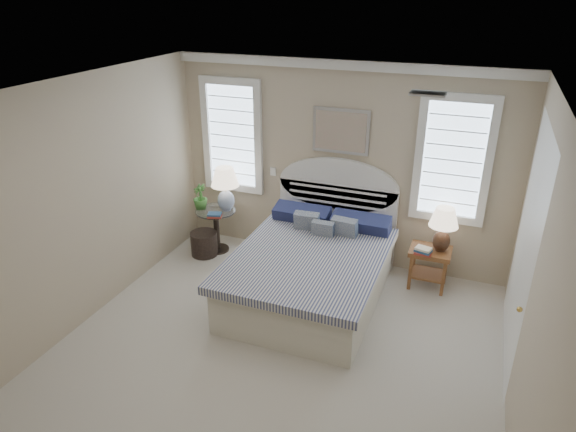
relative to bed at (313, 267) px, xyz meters
The scene contains 21 objects.
floor 1.51m from the bed, 90.00° to the right, with size 4.50×5.00×0.01m, color #BBB29F.
ceiling 2.74m from the bed, 90.00° to the right, with size 4.50×5.00×0.01m, color white.
wall_back 1.42m from the bed, 90.00° to the left, with size 4.50×0.02×2.70m, color #BAAB8C.
wall_left 2.85m from the bed, 147.06° to the right, with size 0.02×5.00×2.70m, color #BAAB8C.
wall_right 2.85m from the bed, 32.94° to the right, with size 0.02×5.00×2.70m, color #BAAB8C.
crown_molding 2.47m from the bed, 90.00° to the left, with size 4.50×0.08×0.12m, color white.
hvac_vent 2.67m from the bed, 28.73° to the right, with size 0.30×0.20×0.02m, color #B2B2B2.
switch_plate 1.59m from the bed, 132.76° to the left, with size 0.08×0.01×0.12m, color white.
window_left 2.22m from the bed, 146.59° to the left, with size 0.90×0.06×1.60m, color #C9E4FF.
window_right 2.12m from the bed, 36.14° to the left, with size 0.90×0.06×1.60m, color #C9E4FF.
painting 1.75m from the bed, 90.00° to the left, with size 0.74×0.04×0.58m, color silver.
closet_door 2.39m from the bed, ahead, with size 0.02×1.80×2.40m, color white.
bed is the anchor object (origin of this frame).
side_table_left 1.75m from the bed, 160.26° to the left, with size 0.56×0.56×0.63m.
nightstand_right 1.47m from the bed, 28.03° to the left, with size 0.50×0.40×0.53m.
floor_pot 1.82m from the bed, 166.87° to the left, with size 0.38×0.38×0.34m, color black.
lamp_left 1.77m from the bed, 156.34° to the left, with size 0.44×0.44×0.63m.
lamp_right 1.65m from the bed, 26.85° to the left, with size 0.45×0.45×0.57m.
potted_plant 2.00m from the bed, 163.05° to the left, with size 0.20×0.20×0.36m, color #28662A.
books_left 1.62m from the bed, 165.81° to the left, with size 0.22×0.18×0.05m.
books_right 1.35m from the bed, 23.92° to the left, with size 0.22×0.17×0.08m.
Camera 1 is at (1.68, -3.71, 3.53)m, focal length 32.00 mm.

